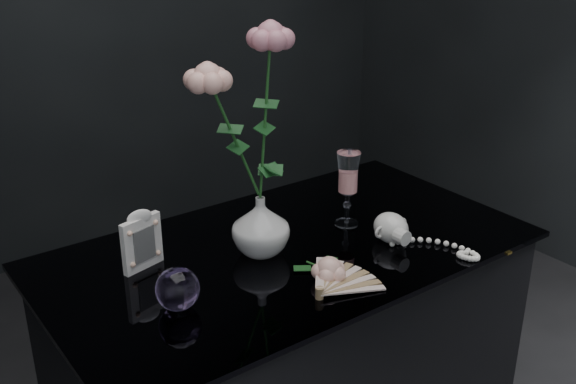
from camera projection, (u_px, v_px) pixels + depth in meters
vase at (261, 226)px, 1.41m from camera, size 0.14×0.14×0.13m
wine_glass at (348, 189)px, 1.53m from camera, size 0.06×0.06×0.18m
picture_frame at (141, 239)px, 1.35m from camera, size 0.11×0.10×0.13m
paperweight at (178, 289)px, 1.22m from camera, size 0.09×0.09×0.08m
paper_fan at (320, 292)px, 1.27m from camera, size 0.28×0.22×0.03m
loose_rose at (329, 269)px, 1.32m from camera, size 0.12×0.15×0.05m
pearl_jar at (391, 227)px, 1.48m from camera, size 0.24×0.25×0.07m
roses at (247, 114)px, 1.30m from camera, size 0.21×0.10×0.40m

